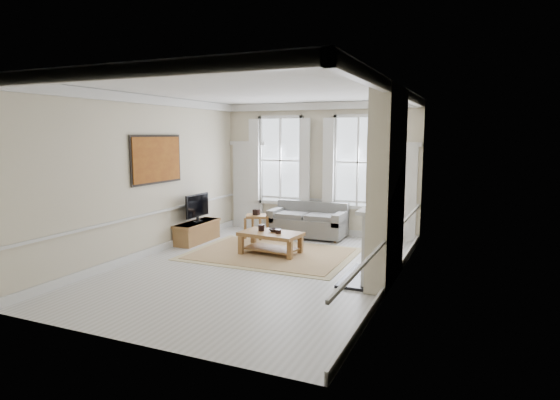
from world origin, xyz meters
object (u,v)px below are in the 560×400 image
at_px(coffee_table, 271,236).
at_px(tv_stand, 197,232).
at_px(sofa, 308,222).
at_px(side_table, 256,219).

xyz_separation_m(coffee_table, tv_stand, (-2.13, 0.37, -0.16)).
distance_m(sofa, tv_stand, 2.80).
bearing_deg(tv_stand, side_table, 37.64).
bearing_deg(sofa, tv_stand, -143.66).
bearing_deg(sofa, side_table, -145.06).
xyz_separation_m(side_table, coffee_table, (0.97, -1.26, -0.08)).
height_order(sofa, tv_stand, sofa).
relative_size(side_table, coffee_table, 0.47).
distance_m(side_table, tv_stand, 1.48).
xyz_separation_m(sofa, side_table, (-1.10, -0.77, 0.13)).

